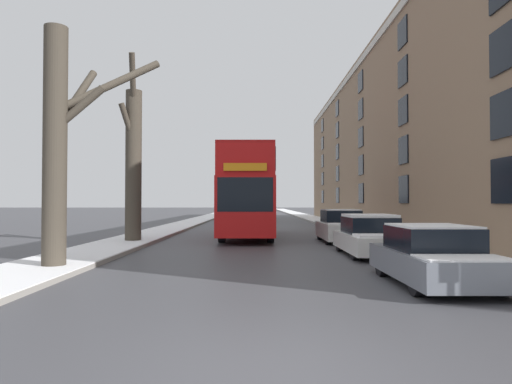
{
  "coord_description": "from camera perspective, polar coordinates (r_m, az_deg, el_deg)",
  "views": [
    {
      "loc": [
        -0.27,
        -4.74,
        1.81
      ],
      "look_at": [
        -0.22,
        13.98,
        2.25
      ],
      "focal_mm": 32.0,
      "sensor_mm": 36.0,
      "label": 1
    }
  ],
  "objects": [
    {
      "name": "parked_car_1",
      "position": [
        16.21,
        13.95,
        -5.42
      ],
      "size": [
        1.85,
        4.31,
        1.41
      ],
      "color": "silver",
      "rests_on": "ground"
    },
    {
      "name": "terrace_facade_right",
      "position": [
        34.52,
        20.2,
        6.03
      ],
      "size": [
        9.1,
        52.54,
        12.36
      ],
      "color": "#8C7056",
      "rests_on": "ground"
    },
    {
      "name": "bare_tree_left_1",
      "position": [
        20.86,
        -15.26,
        3.74
      ],
      "size": [
        1.17,
        2.55,
        8.19
      ],
      "color": "#423A30",
      "rests_on": "ground"
    },
    {
      "name": "parked_car_0",
      "position": [
        10.91,
        21.16,
        -7.56
      ],
      "size": [
        1.85,
        4.04,
        1.31
      ],
      "color": "slate",
      "rests_on": "ground"
    },
    {
      "name": "oncoming_van",
      "position": [
        43.02,
        -1.22,
        -2.09
      ],
      "size": [
        1.95,
        5.41,
        2.29
      ],
      "color": "#333842",
      "rests_on": "ground"
    },
    {
      "name": "pedestrian_left_sidewalk",
      "position": [
        22.3,
        -15.29,
        -3.56
      ],
      "size": [
        0.37,
        0.37,
        1.68
      ],
      "rotation": [
        0.0,
        0.0,
        5.15
      ],
      "color": "#4C4742",
      "rests_on": "ground"
    },
    {
      "name": "sidewalk_right",
      "position": [
        58.1,
        6.01,
        -3.03
      ],
      "size": [
        2.44,
        130.0,
        0.16
      ],
      "color": "gray",
      "rests_on": "ground"
    },
    {
      "name": "bare_tree_left_0",
      "position": [
        13.38,
        -23.5,
        6.23
      ],
      "size": [
        3.21,
        2.08,
        7.07
      ],
      "color": "#423A30",
      "rests_on": "ground"
    },
    {
      "name": "parked_car_2",
      "position": [
        21.44,
        10.44,
        -4.3
      ],
      "size": [
        1.85,
        4.1,
        1.5
      ],
      "color": "silver",
      "rests_on": "ground"
    },
    {
      "name": "ground_plane",
      "position": [
        5.08,
        3.11,
        -22.23
      ],
      "size": [
        320.0,
        320.0,
        0.0
      ],
      "primitive_type": "plane",
      "color": "#424247"
    },
    {
      "name": "sidewalk_left",
      "position": [
        58.05,
        -5.79,
        -3.03
      ],
      "size": [
        2.44,
        130.0,
        0.16
      ],
      "color": "gray",
      "rests_on": "ground"
    },
    {
      "name": "double_decker_bus",
      "position": [
        23.77,
        -1.23,
        0.33
      ],
      "size": [
        2.58,
        10.1,
        4.42
      ],
      "color": "red",
      "rests_on": "ground"
    }
  ]
}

